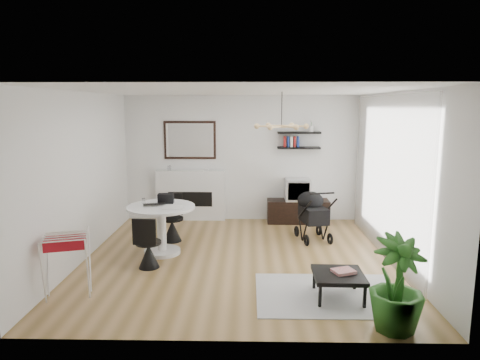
{
  "coord_description": "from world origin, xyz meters",
  "views": [
    {
      "loc": [
        0.18,
        -6.69,
        2.47
      ],
      "look_at": [
        0.02,
        0.4,
        1.24
      ],
      "focal_mm": 32.0,
      "sensor_mm": 36.0,
      "label": 1
    }
  ],
  "objects_px": {
    "crt_tv": "(298,189)",
    "potted_plant": "(397,284)",
    "stroller": "(312,217)",
    "fireplace": "(191,189)",
    "tv_console": "(298,211)",
    "drying_rack": "(67,265)",
    "dining_table": "(161,222)",
    "coffee_table": "(339,276)"
  },
  "relations": [
    {
      "from": "dining_table",
      "to": "drying_rack",
      "type": "bearing_deg",
      "value": -117.48
    },
    {
      "from": "coffee_table",
      "to": "tv_console",
      "type": "bearing_deg",
      "value": 91.74
    },
    {
      "from": "dining_table",
      "to": "drying_rack",
      "type": "distance_m",
      "value": 1.92
    },
    {
      "from": "dining_table",
      "to": "stroller",
      "type": "relative_size",
      "value": 1.14
    },
    {
      "from": "fireplace",
      "to": "tv_console",
      "type": "height_order",
      "value": "fireplace"
    },
    {
      "from": "crt_tv",
      "to": "dining_table",
      "type": "relative_size",
      "value": 0.47
    },
    {
      "from": "coffee_table",
      "to": "stroller",
      "type": "bearing_deg",
      "value": 89.46
    },
    {
      "from": "drying_rack",
      "to": "dining_table",
      "type": "bearing_deg",
      "value": 45.55
    },
    {
      "from": "dining_table",
      "to": "tv_console",
      "type": "bearing_deg",
      "value": 38.86
    },
    {
      "from": "drying_rack",
      "to": "potted_plant",
      "type": "xyz_separation_m",
      "value": [
        3.99,
        -0.75,
        0.1
      ]
    },
    {
      "from": "dining_table",
      "to": "stroller",
      "type": "xyz_separation_m",
      "value": [
        2.66,
        0.86,
        -0.12
      ]
    },
    {
      "from": "stroller",
      "to": "coffee_table",
      "type": "xyz_separation_m",
      "value": [
        -0.02,
        -2.52,
        -0.12
      ]
    },
    {
      "from": "stroller",
      "to": "drying_rack",
      "type": "bearing_deg",
      "value": -156.01
    },
    {
      "from": "dining_table",
      "to": "potted_plant",
      "type": "relative_size",
      "value": 1.05
    },
    {
      "from": "fireplace",
      "to": "stroller",
      "type": "distance_m",
      "value": 2.81
    },
    {
      "from": "fireplace",
      "to": "tv_console",
      "type": "xyz_separation_m",
      "value": [
        2.33,
        -0.16,
        -0.44
      ]
    },
    {
      "from": "coffee_table",
      "to": "potted_plant",
      "type": "height_order",
      "value": "potted_plant"
    },
    {
      "from": "fireplace",
      "to": "crt_tv",
      "type": "bearing_deg",
      "value": -4.1
    },
    {
      "from": "fireplace",
      "to": "potted_plant",
      "type": "bearing_deg",
      "value": -57.95
    },
    {
      "from": "fireplace",
      "to": "dining_table",
      "type": "relative_size",
      "value": 1.91
    },
    {
      "from": "crt_tv",
      "to": "coffee_table",
      "type": "xyz_separation_m",
      "value": [
        0.13,
        -3.69,
        -0.42
      ]
    },
    {
      "from": "stroller",
      "to": "potted_plant",
      "type": "relative_size",
      "value": 0.92
    },
    {
      "from": "crt_tv",
      "to": "potted_plant",
      "type": "xyz_separation_m",
      "value": [
        0.6,
        -4.48,
        -0.18
      ]
    },
    {
      "from": "tv_console",
      "to": "potted_plant",
      "type": "relative_size",
      "value": 1.21
    },
    {
      "from": "stroller",
      "to": "fireplace",
      "type": "bearing_deg",
      "value": 139.67
    },
    {
      "from": "tv_console",
      "to": "crt_tv",
      "type": "xyz_separation_m",
      "value": [
        -0.02,
        -0.0,
        0.48
      ]
    },
    {
      "from": "fireplace",
      "to": "tv_console",
      "type": "relative_size",
      "value": 1.65
    },
    {
      "from": "drying_rack",
      "to": "stroller",
      "type": "xyz_separation_m",
      "value": [
        3.54,
        2.56,
        -0.02
      ]
    },
    {
      "from": "tv_console",
      "to": "crt_tv",
      "type": "distance_m",
      "value": 0.48
    },
    {
      "from": "tv_console",
      "to": "coffee_table",
      "type": "relative_size",
      "value": 2.01
    },
    {
      "from": "coffee_table",
      "to": "potted_plant",
      "type": "xyz_separation_m",
      "value": [
        0.47,
        -0.78,
        0.24
      ]
    },
    {
      "from": "drying_rack",
      "to": "potted_plant",
      "type": "distance_m",
      "value": 4.06
    },
    {
      "from": "drying_rack",
      "to": "coffee_table",
      "type": "bearing_deg",
      "value": -16.37
    },
    {
      "from": "drying_rack",
      "to": "stroller",
      "type": "height_order",
      "value": "stroller"
    },
    {
      "from": "stroller",
      "to": "coffee_table",
      "type": "height_order",
      "value": "stroller"
    },
    {
      "from": "fireplace",
      "to": "crt_tv",
      "type": "height_order",
      "value": "fireplace"
    },
    {
      "from": "dining_table",
      "to": "stroller",
      "type": "distance_m",
      "value": 2.8
    },
    {
      "from": "dining_table",
      "to": "fireplace",
      "type": "bearing_deg",
      "value": 84.94
    },
    {
      "from": "crt_tv",
      "to": "stroller",
      "type": "distance_m",
      "value": 1.22
    },
    {
      "from": "crt_tv",
      "to": "potted_plant",
      "type": "height_order",
      "value": "potted_plant"
    },
    {
      "from": "crt_tv",
      "to": "stroller",
      "type": "relative_size",
      "value": 0.53
    },
    {
      "from": "potted_plant",
      "to": "tv_console",
      "type": "bearing_deg",
      "value": 97.37
    }
  ]
}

